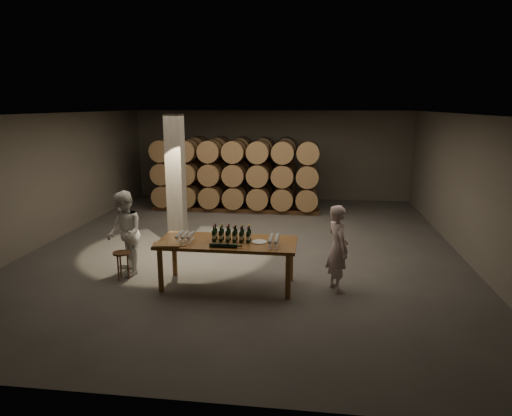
# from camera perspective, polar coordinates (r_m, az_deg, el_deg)

# --- Properties ---
(room) EXTENTS (12.00, 12.00, 12.00)m
(room) POSITION_cam_1_polar(r_m,az_deg,el_deg) (11.45, -9.98, 3.54)
(room) COLOR #4E4C49
(room) RESTS_ON ground
(tasting_table) EXTENTS (2.60, 1.10, 0.90)m
(tasting_table) POSITION_cam_1_polar(r_m,az_deg,el_deg) (8.65, -3.60, -4.80)
(tasting_table) COLOR brown
(tasting_table) RESTS_ON ground
(barrel_stack_back) EXTENTS (4.70, 0.95, 2.31)m
(barrel_stack_back) POSITION_cam_1_polar(r_m,az_deg,el_deg) (16.21, -3.17, 4.96)
(barrel_stack_back) COLOR #50361B
(barrel_stack_back) RESTS_ON ground
(barrel_stack_front) EXTENTS (5.48, 0.95, 2.31)m
(barrel_stack_front) POSITION_cam_1_polar(r_m,az_deg,el_deg) (14.78, -2.67, 4.20)
(barrel_stack_front) COLOR #50361B
(barrel_stack_front) RESTS_ON ground
(bottle_cluster) EXTENTS (0.73, 0.23, 0.31)m
(bottle_cluster) POSITION_cam_1_polar(r_m,az_deg,el_deg) (8.58, -3.07, -3.44)
(bottle_cluster) COLOR black
(bottle_cluster) RESTS_ON tasting_table
(lying_bottles) EXTENTS (0.60, 0.08, 0.08)m
(lying_bottles) POSITION_cam_1_polar(r_m,az_deg,el_deg) (8.23, -4.02, -4.70)
(lying_bottles) COLOR black
(lying_bottles) RESTS_ON tasting_table
(glass_cluster_left) EXTENTS (0.30, 0.41, 0.15)m
(glass_cluster_left) POSITION_cam_1_polar(r_m,az_deg,el_deg) (8.69, -8.87, -3.37)
(glass_cluster_left) COLOR silver
(glass_cluster_left) RESTS_ON tasting_table
(glass_cluster_right) EXTENTS (0.19, 0.52, 0.16)m
(glass_cluster_right) POSITION_cam_1_polar(r_m,az_deg,el_deg) (8.34, 2.25, -3.88)
(glass_cluster_right) COLOR silver
(glass_cluster_right) RESTS_ON tasting_table
(plate) EXTENTS (0.29, 0.29, 0.02)m
(plate) POSITION_cam_1_polar(r_m,az_deg,el_deg) (8.53, 0.41, -4.26)
(plate) COLOR silver
(plate) RESTS_ON tasting_table
(notebook_near) EXTENTS (0.28, 0.23, 0.03)m
(notebook_near) POSITION_cam_1_polar(r_m,az_deg,el_deg) (8.43, -10.27, -4.62)
(notebook_near) COLOR olive
(notebook_near) RESTS_ON tasting_table
(notebook_corner) EXTENTS (0.30, 0.35, 0.03)m
(notebook_corner) POSITION_cam_1_polar(r_m,az_deg,el_deg) (8.54, -11.95, -4.48)
(notebook_corner) COLOR olive
(notebook_corner) RESTS_ON tasting_table
(pen) EXTENTS (0.12, 0.05, 0.01)m
(pen) POSITION_cam_1_polar(r_m,az_deg,el_deg) (8.38, -9.15, -4.76)
(pen) COLOR black
(pen) RESTS_ON tasting_table
(stool) EXTENTS (0.34, 0.34, 0.56)m
(stool) POSITION_cam_1_polar(r_m,az_deg,el_deg) (9.46, -16.45, -5.90)
(stool) COLOR #50361B
(stool) RESTS_ON ground
(person_man) EXTENTS (0.59, 0.70, 1.64)m
(person_man) POSITION_cam_1_polar(r_m,az_deg,el_deg) (8.58, 10.18, -4.98)
(person_man) COLOR silver
(person_man) RESTS_ON ground
(person_woman) EXTENTS (1.01, 1.06, 1.73)m
(person_woman) POSITION_cam_1_polar(r_m,az_deg,el_deg) (9.60, -16.13, -3.09)
(person_woman) COLOR white
(person_woman) RESTS_ON ground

